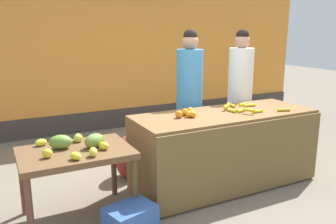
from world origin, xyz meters
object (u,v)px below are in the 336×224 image
(vendor_woman_white_shirt, at_px, (240,95))
(produce_crate, at_px, (130,219))
(produce_sack, at_px, (127,157))
(vendor_woman_blue_shirt, at_px, (189,100))

(vendor_woman_white_shirt, bearing_deg, produce_crate, -152.12)
(vendor_woman_white_shirt, xyz_separation_m, produce_sack, (-1.68, 0.08, -0.66))
(vendor_woman_blue_shirt, height_order, produce_crate, vendor_woman_blue_shirt)
(vendor_woman_white_shirt, height_order, produce_sack, vendor_woman_white_shirt)
(vendor_woman_white_shirt, relative_size, produce_crate, 4.20)
(vendor_woman_blue_shirt, xyz_separation_m, vendor_woman_white_shirt, (0.81, -0.03, 0.00))
(vendor_woman_blue_shirt, xyz_separation_m, produce_sack, (-0.88, 0.05, -0.66))
(vendor_woman_blue_shirt, distance_m, produce_crate, 1.90)
(vendor_woman_blue_shirt, distance_m, produce_sack, 1.10)
(vendor_woman_blue_shirt, bearing_deg, vendor_woman_white_shirt, -2.19)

